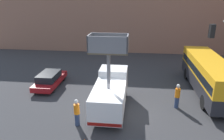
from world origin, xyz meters
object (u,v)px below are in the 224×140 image
at_px(road_worker_near_truck, 77,112).
at_px(utility_truck, 111,91).
at_px(road_worker_directing, 177,96).
at_px(city_bus, 209,73).
at_px(parked_car_curbside, 50,79).

bearing_deg(road_worker_near_truck, utility_truck, -89.92).
distance_m(utility_truck, road_worker_directing, 5.07).
xyz_separation_m(city_bus, parked_car_curbside, (-14.28, -0.29, -1.09)).
height_order(city_bus, parked_car_curbside, city_bus).
bearing_deg(road_worker_directing, utility_truck, -18.61).
bearing_deg(road_worker_directing, city_bus, -161.07).
distance_m(road_worker_directing, parked_car_curbside, 11.58).
bearing_deg(city_bus, utility_truck, 101.86).
bearing_deg(city_bus, road_worker_near_truck, 108.66).
xyz_separation_m(utility_truck, city_bus, (8.07, 3.91, 0.31)).
xyz_separation_m(city_bus, road_worker_directing, (-3.07, -3.17, -0.82)).
height_order(city_bus, road_worker_near_truck, city_bus).
bearing_deg(utility_truck, road_worker_near_truck, -127.66).
relative_size(road_worker_directing, parked_car_curbside, 0.41).
xyz_separation_m(road_worker_near_truck, parked_car_curbside, (-4.29, 6.10, -0.24)).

